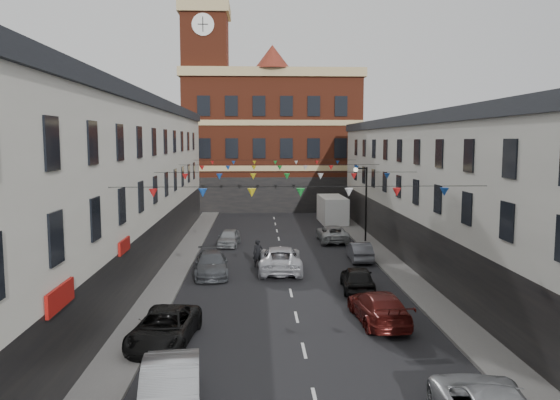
{
  "coord_description": "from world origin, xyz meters",
  "views": [
    {
      "loc": [
        -1.8,
        -28.24,
        8.09
      ],
      "look_at": [
        -0.27,
        7.21,
        4.19
      ],
      "focal_mm": 35.0,
      "sensor_mm": 36.0,
      "label": 1
    }
  ],
  "objects": [
    {
      "name": "ground",
      "position": [
        0.0,
        0.0,
        0.0
      ],
      "size": [
        160.0,
        160.0,
        0.0
      ],
      "primitive_type": "plane",
      "color": "black",
      "rests_on": "ground"
    },
    {
      "name": "pedestrian",
      "position": [
        -1.74,
        6.06,
        0.89
      ],
      "size": [
        0.72,
        0.55,
        1.77
      ],
      "primitive_type": "imported",
      "rotation": [
        0.0,
        0.0,
        0.21
      ],
      "color": "black",
      "rests_on": "ground"
    },
    {
      "name": "civic_building",
      "position": [
        0.0,
        37.95,
        8.14
      ],
      "size": [
        20.6,
        13.3,
        18.5
      ],
      "color": "maroon",
      "rests_on": "ground"
    },
    {
      "name": "pavement_right",
      "position": [
        6.9,
        2.0,
        0.07
      ],
      "size": [
        1.8,
        64.0,
        0.15
      ],
      "primitive_type": "cube",
      "color": "#605E5B",
      "rests_on": "ground"
    },
    {
      "name": "car_right_c",
      "position": [
        3.6,
        -4.89,
        0.71
      ],
      "size": [
        2.27,
        5.0,
        1.42
      ],
      "primitive_type": "imported",
      "rotation": [
        0.0,
        0.0,
        3.2
      ],
      "color": "#551411",
      "rests_on": "ground"
    },
    {
      "name": "distant_hill",
      "position": [
        -4.0,
        62.0,
        5.0
      ],
      "size": [
        40.0,
        14.0,
        10.0
      ],
      "primitive_type": "cube",
      "color": "#2D5125",
      "rests_on": "ground"
    },
    {
      "name": "terrace_left",
      "position": [
        -11.78,
        1.0,
        5.35
      ],
      "size": [
        8.4,
        56.0,
        10.7
      ],
      "color": "silver",
      "rests_on": "ground"
    },
    {
      "name": "pavement_left",
      "position": [
        -6.9,
        2.0,
        0.07
      ],
      "size": [
        1.8,
        64.0,
        0.15
      ],
      "primitive_type": "cube",
      "color": "#605E5B",
      "rests_on": "ground"
    },
    {
      "name": "car_right_f",
      "position": [
        4.25,
        14.53,
        0.66
      ],
      "size": [
        2.2,
        4.78,
        1.33
      ],
      "primitive_type": "imported",
      "rotation": [
        0.0,
        0.0,
        3.14
      ],
      "color": "#A6A9AB",
      "rests_on": "ground"
    },
    {
      "name": "moving_car",
      "position": [
        -0.36,
        4.87,
        0.78
      ],
      "size": [
        2.75,
        5.7,
        1.57
      ],
      "primitive_type": "imported",
      "rotation": [
        0.0,
        0.0,
        3.11
      ],
      "color": "silver",
      "rests_on": "ground"
    },
    {
      "name": "car_left_d",
      "position": [
        -4.54,
        4.02,
        0.7
      ],
      "size": [
        2.35,
        4.95,
        1.39
      ],
      "primitive_type": "imported",
      "rotation": [
        0.0,
        0.0,
        0.09
      ],
      "color": "#474B50",
      "rests_on": "ground"
    },
    {
      "name": "terrace_right",
      "position": [
        11.78,
        1.0,
        4.85
      ],
      "size": [
        8.4,
        56.0,
        9.7
      ],
      "color": "beige",
      "rests_on": "ground"
    },
    {
      "name": "car_left_c",
      "position": [
        -5.5,
        -7.06,
        0.67
      ],
      "size": [
        2.7,
        5.04,
        1.35
      ],
      "primitive_type": "imported",
      "rotation": [
        0.0,
        0.0,
        -0.1
      ],
      "color": "black",
      "rests_on": "ground"
    },
    {
      "name": "clock_tower",
      "position": [
        -7.5,
        35.0,
        14.93
      ],
      "size": [
        5.6,
        5.6,
        30.0
      ],
      "color": "maroon",
      "rests_on": "ground"
    },
    {
      "name": "car_left_b",
      "position": [
        -4.35,
        -12.92,
        0.8
      ],
      "size": [
        2.21,
        5.01,
        1.6
      ],
      "primitive_type": "imported",
      "rotation": [
        0.0,
        0.0,
        0.11
      ],
      "color": "#94979B",
      "rests_on": "ground"
    },
    {
      "name": "street_lamp",
      "position": [
        6.55,
        14.0,
        3.9
      ],
      "size": [
        1.1,
        0.36,
        6.0
      ],
      "color": "black",
      "rests_on": "ground"
    },
    {
      "name": "car_right_d",
      "position": [
        3.6,
        0.22,
        0.69
      ],
      "size": [
        1.94,
        4.19,
        1.39
      ],
      "primitive_type": "imported",
      "rotation": [
        0.0,
        0.0,
        3.07
      ],
      "color": "black",
      "rests_on": "ground"
    },
    {
      "name": "white_van",
      "position": [
        5.6,
        24.46,
        1.31
      ],
      "size": [
        2.42,
        5.97,
        2.62
      ],
      "primitive_type": "cube",
      "rotation": [
        0.0,
        0.0,
        0.02
      ],
      "color": "white",
      "rests_on": "ground"
    },
    {
      "name": "car_left_e",
      "position": [
        -3.94,
        13.24,
        0.64
      ],
      "size": [
        1.84,
        3.87,
        1.28
      ],
      "primitive_type": "imported",
      "rotation": [
        0.0,
        0.0,
        -0.09
      ],
      "color": "gray",
      "rests_on": "ground"
    },
    {
      "name": "car_right_e",
      "position": [
        5.12,
        7.64,
        0.64
      ],
      "size": [
        1.44,
        3.89,
        1.27
      ],
      "primitive_type": "imported",
      "rotation": [
        0.0,
        0.0,
        3.12
      ],
      "color": "#55575E",
      "rests_on": "ground"
    }
  ]
}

